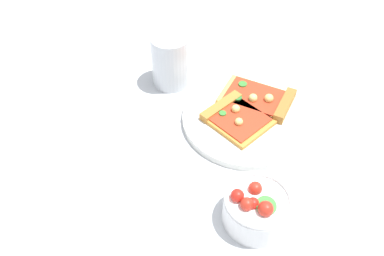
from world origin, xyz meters
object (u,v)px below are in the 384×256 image
Objects in this scene: pizza_slice_near at (262,99)px; paper_napkin at (103,157)px; soda_glass at (171,62)px; salad_bowl at (254,207)px; pizza_slice_far at (235,117)px; plate at (247,117)px.

paper_napkin is (-0.27, -0.19, -0.02)m from pizza_slice_near.
paper_napkin is (-0.08, -0.23, -0.05)m from soda_glass.
salad_bowl is 0.96× the size of soda_glass.
soda_glass is 0.25m from paper_napkin.
paper_napkin is at bearing 164.57° from salad_bowl.
pizza_slice_far is 0.26m from paper_napkin.
pizza_slice_near is 0.08m from pizza_slice_far.
paper_napkin is at bearing -107.98° from soda_glass.
pizza_slice_far is 1.30× the size of soda_glass.
pizza_slice_near is at bearing 60.99° from plate.
salad_bowl reaches higher than plate.
pizza_slice_near is at bearing 51.46° from pizza_slice_far.
pizza_slice_near is at bearing -12.50° from soda_glass.
plate is 0.20m from soda_glass.
soda_glass is at bearing 167.50° from pizza_slice_near.
salad_bowl is 0.68× the size of paper_napkin.
soda_glass is at bearing 72.02° from paper_napkin.
paper_napkin is at bearing -149.41° from plate.
salad_bowl is (0.03, -0.22, 0.02)m from plate.
pizza_slice_near reaches higher than pizza_slice_far.
salad_bowl is 0.37m from soda_glass.
soda_glass is at bearing 123.45° from salad_bowl.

